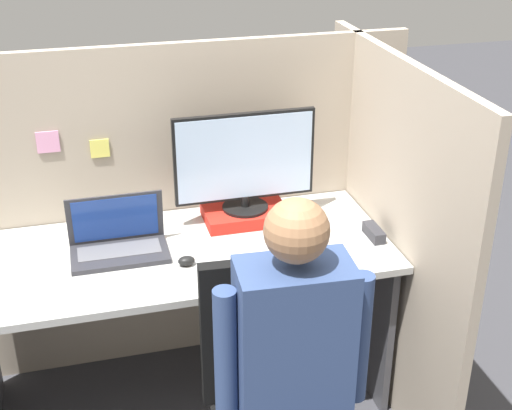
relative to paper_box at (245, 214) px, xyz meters
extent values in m
cube|color=tan|center=(-0.32, 0.19, -0.04)|extent=(2.18, 0.04, 1.48)
cube|color=#F4EA66|center=(-0.57, 0.17, 0.29)|extent=(0.08, 0.01, 0.08)
cube|color=#EA9EC6|center=(-0.77, 0.17, 0.34)|extent=(0.09, 0.01, 0.09)
cube|color=tan|center=(0.55, -0.26, -0.04)|extent=(0.04, 1.36, 1.48)
cube|color=#B7B7B2|center=(-0.32, -0.19, -0.04)|extent=(1.68, 0.71, 0.03)
cube|color=#4C4C51|center=(0.49, -0.19, -0.42)|extent=(0.03, 0.61, 0.72)
cube|color=red|center=(0.00, 0.00, 0.00)|extent=(0.35, 0.23, 0.05)
cylinder|color=black|center=(0.00, 0.00, 0.03)|extent=(0.19, 0.19, 0.01)
cylinder|color=black|center=(0.00, 0.00, 0.06)|extent=(0.04, 0.04, 0.05)
cube|color=black|center=(0.00, 0.00, 0.26)|extent=(0.59, 0.02, 0.38)
cube|color=silver|center=(0.00, -0.01, 0.26)|extent=(0.57, 0.00, 0.35)
cube|color=#2D2D33|center=(-0.55, -0.18, -0.02)|extent=(0.37, 0.21, 0.02)
cube|color=#5B5B60|center=(-0.55, -0.17, -0.01)|extent=(0.32, 0.11, 0.00)
cube|color=#2D2D33|center=(-0.55, -0.09, 0.10)|extent=(0.37, 0.03, 0.21)
cube|color=#1E3D93|center=(-0.55, -0.09, 0.10)|extent=(0.33, 0.02, 0.18)
ellipsoid|color=black|center=(-0.31, -0.31, -0.01)|extent=(0.06, 0.05, 0.04)
cube|color=#2D2D33|center=(0.47, -0.29, 0.00)|extent=(0.05, 0.14, 0.05)
cone|color=orange|center=(-0.12, -0.46, 0.00)|extent=(0.04, 0.12, 0.04)
cylinder|color=green|center=(-0.12, -0.39, 0.00)|extent=(0.02, 0.02, 0.02)
cube|color=black|center=(-0.11, -0.73, -0.06)|extent=(0.44, 0.08, 0.55)
cube|color=#334775|center=(-0.10, -0.99, 0.05)|extent=(0.35, 0.22, 0.56)
sphere|color=#9E704C|center=(-0.10, -0.99, 0.45)|extent=(0.19, 0.19, 0.19)
cylinder|color=#334775|center=(-0.30, -0.98, 0.05)|extent=(0.07, 0.07, 0.45)
cylinder|color=#334775|center=(0.11, -1.01, 0.05)|extent=(0.07, 0.07, 0.45)
camera|label=1|loc=(-0.65, -2.63, 1.37)|focal=50.00mm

